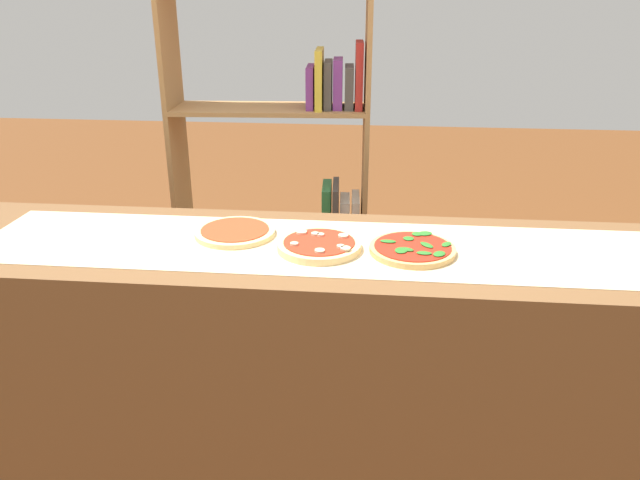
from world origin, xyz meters
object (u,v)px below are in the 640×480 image
object	(u,v)px
pizza_mushroom_1	(319,245)
pizza_spinach_2	(413,249)
pizza_plain_0	(235,232)
bookshelf	(293,179)

from	to	relation	value
pizza_mushroom_1	pizza_spinach_2	distance (m)	0.26
pizza_plain_0	bookshelf	xyz separation A→B (m)	(0.06, 0.84, -0.09)
bookshelf	pizza_mushroom_1	bearing A→B (deg)	-77.61
pizza_plain_0	pizza_mushroom_1	distance (m)	0.28
pizza_spinach_2	bookshelf	bearing A→B (deg)	116.78
pizza_plain_0	pizza_spinach_2	distance (m)	0.53
pizza_spinach_2	bookshelf	xyz separation A→B (m)	(-0.47, 0.92, -0.09)
pizza_plain_0	pizza_spinach_2	size ratio (longest dim) A/B	1.00
pizza_plain_0	pizza_spinach_2	world-z (taller)	pizza_spinach_2
pizza_plain_0	pizza_mushroom_1	bearing A→B (deg)	-18.01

